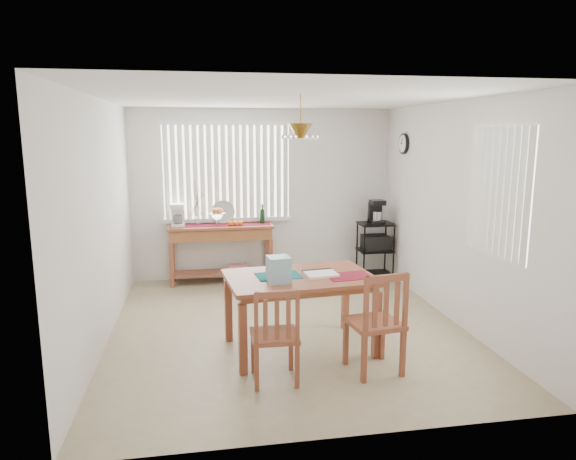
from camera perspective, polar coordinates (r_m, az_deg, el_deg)
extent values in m
cube|color=tan|center=(6.10, -0.06, -10.78)|extent=(4.00, 4.50, 0.01)
cube|color=silver|center=(8.01, -2.82, 4.02)|extent=(4.00, 0.10, 2.60)
cube|color=silver|center=(3.55, 6.17, -4.46)|extent=(4.00, 0.10, 2.60)
cube|color=silver|center=(5.78, -20.54, 0.78)|extent=(0.10, 4.50, 2.60)
cube|color=silver|center=(6.41, 18.32, 1.84)|extent=(0.10, 4.50, 2.60)
cube|color=white|center=(5.69, -0.06, 14.96)|extent=(4.00, 4.50, 0.10)
cube|color=white|center=(7.87, -6.80, 6.41)|extent=(1.90, 0.01, 1.40)
cube|color=white|center=(7.87, -13.37, 6.19)|extent=(0.07, 0.03, 1.40)
cube|color=white|center=(7.86, -12.60, 6.22)|extent=(0.07, 0.03, 1.40)
cube|color=white|center=(7.86, -11.82, 6.25)|extent=(0.07, 0.03, 1.40)
cube|color=white|center=(7.85, -11.05, 6.27)|extent=(0.07, 0.03, 1.40)
cube|color=white|center=(7.85, -10.28, 6.30)|extent=(0.07, 0.03, 1.40)
cube|color=white|center=(7.85, -9.50, 6.32)|extent=(0.07, 0.03, 1.40)
cube|color=white|center=(7.85, -8.73, 6.35)|extent=(0.07, 0.03, 1.40)
cube|color=white|center=(7.85, -7.95, 6.37)|extent=(0.07, 0.03, 1.40)
cube|color=white|center=(7.86, -7.18, 6.39)|extent=(0.07, 0.03, 1.40)
cube|color=white|center=(7.86, -6.41, 6.41)|extent=(0.07, 0.03, 1.40)
cube|color=white|center=(7.87, -5.63, 6.43)|extent=(0.07, 0.03, 1.40)
cube|color=white|center=(7.88, -4.86, 6.45)|extent=(0.07, 0.03, 1.40)
cube|color=white|center=(7.89, -4.09, 6.46)|extent=(0.07, 0.03, 1.40)
cube|color=white|center=(7.90, -3.33, 6.48)|extent=(0.07, 0.03, 1.40)
cube|color=white|center=(7.91, -2.56, 6.49)|extent=(0.07, 0.03, 1.40)
cube|color=white|center=(7.93, -1.80, 6.50)|extent=(0.07, 0.03, 1.40)
cube|color=white|center=(7.94, -1.04, 6.51)|extent=(0.07, 0.03, 1.40)
cube|color=white|center=(7.96, -0.29, 6.52)|extent=(0.07, 0.03, 1.40)
cube|color=white|center=(7.93, -6.67, 1.13)|extent=(1.98, 0.06, 0.06)
cube|color=white|center=(7.83, -6.90, 11.73)|extent=(1.98, 0.06, 0.06)
cube|color=white|center=(5.57, 22.33, 3.96)|extent=(0.01, 1.10, 1.30)
cube|color=white|center=(5.15, 25.12, 3.27)|extent=(0.03, 0.07, 1.30)
cube|color=white|center=(5.24, 24.45, 3.43)|extent=(0.03, 0.07, 1.30)
cube|color=white|center=(5.34, 23.79, 3.59)|extent=(0.03, 0.07, 1.30)
cube|color=white|center=(5.43, 23.16, 3.74)|extent=(0.03, 0.07, 1.30)
cube|color=white|center=(5.52, 22.54, 3.89)|extent=(0.03, 0.07, 1.30)
cube|color=white|center=(5.61, 21.95, 4.03)|extent=(0.03, 0.07, 1.30)
cube|color=white|center=(5.71, 21.38, 4.16)|extent=(0.03, 0.07, 1.30)
cube|color=white|center=(5.80, 20.82, 4.29)|extent=(0.03, 0.07, 1.30)
cube|color=white|center=(5.89, 20.28, 4.42)|extent=(0.03, 0.07, 1.30)
cube|color=white|center=(5.99, 19.76, 4.54)|extent=(0.03, 0.07, 1.30)
cylinder|color=black|center=(7.72, 12.74, 9.34)|extent=(0.04, 0.30, 0.30)
cylinder|color=white|center=(7.71, 12.58, 9.34)|extent=(0.01, 0.25, 0.25)
cylinder|color=olive|center=(5.07, 1.39, 13.00)|extent=(0.01, 0.01, 0.34)
cone|color=olive|center=(5.07, 1.38, 10.96)|extent=(0.24, 0.24, 0.14)
sphere|color=white|center=(5.10, 3.18, 10.27)|extent=(0.05, 0.05, 0.05)
sphere|color=white|center=(5.22, 1.96, 10.29)|extent=(0.05, 0.05, 0.05)
sphere|color=white|center=(5.19, 0.20, 10.29)|extent=(0.05, 0.05, 0.05)
sphere|color=white|center=(5.04, -0.43, 10.28)|extent=(0.05, 0.05, 0.05)
sphere|color=white|center=(4.92, 0.77, 10.27)|extent=(0.05, 0.05, 0.05)
sphere|color=white|center=(4.95, 2.62, 10.27)|extent=(0.05, 0.05, 0.05)
cube|color=brown|center=(7.73, -7.49, 0.39)|extent=(1.56, 0.44, 0.04)
cube|color=#9A5A32|center=(7.75, -7.47, -0.39)|extent=(1.50, 0.40, 0.16)
cube|color=brown|center=(7.68, -12.80, -3.83)|extent=(0.06, 0.06, 0.67)
cube|color=brown|center=(7.74, -1.92, -3.47)|extent=(0.06, 0.06, 0.67)
cube|color=brown|center=(8.02, -12.68, -3.23)|extent=(0.06, 0.06, 0.67)
cube|color=brown|center=(8.06, -2.25, -2.89)|extent=(0.06, 0.06, 0.67)
cube|color=brown|center=(7.89, -7.36, -4.70)|extent=(1.44, 0.38, 0.03)
cube|color=red|center=(7.89, -5.60, -4.19)|extent=(0.29, 0.21, 0.10)
cube|color=maroon|center=(7.73, -7.49, 0.55)|extent=(1.48, 0.24, 0.01)
cube|color=white|center=(7.73, -12.12, 0.56)|extent=(0.19, 0.23, 0.05)
cube|color=white|center=(7.79, -12.13, 1.54)|extent=(0.19, 0.08, 0.29)
cube|color=white|center=(7.67, -12.20, 2.62)|extent=(0.19, 0.21, 0.07)
cylinder|color=white|center=(7.68, -12.15, 1.17)|extent=(0.13, 0.13, 0.13)
cylinder|color=white|center=(7.70, -7.86, 0.85)|extent=(0.05, 0.05, 0.10)
cone|color=white|center=(7.69, -7.87, 1.53)|extent=(0.25, 0.25, 0.09)
sphere|color=#B93618|center=(7.67, -7.53, 2.15)|extent=(0.08, 0.08, 0.08)
sphere|color=#B93618|center=(7.72, -7.79, 2.19)|extent=(0.08, 0.08, 0.08)
sphere|color=#B93618|center=(7.70, -8.19, 2.16)|extent=(0.08, 0.08, 0.08)
sphere|color=#B93618|center=(7.64, -8.18, 2.10)|extent=(0.08, 0.08, 0.08)
sphere|color=#B93618|center=(7.63, -7.76, 2.09)|extent=(0.08, 0.08, 0.08)
sphere|color=orange|center=(7.65, -6.46, 0.75)|extent=(0.08, 0.08, 0.08)
sphere|color=orange|center=(7.66, -5.87, 0.76)|extent=(0.08, 0.08, 0.08)
sphere|color=orange|center=(7.66, -5.29, 0.78)|extent=(0.08, 0.08, 0.08)
cylinder|color=silver|center=(7.88, -7.22, 2.02)|extent=(0.35, 0.09, 0.35)
cylinder|color=white|center=(7.76, -10.03, 1.01)|extent=(0.08, 0.08, 0.14)
cylinder|color=#4C3823|center=(7.72, -10.10, 3.11)|extent=(0.08, 0.04, 0.43)
cylinder|color=#4C3823|center=(7.72, -10.11, 3.29)|extent=(0.13, 0.06, 0.47)
cylinder|color=#4C3823|center=(7.72, -10.09, 2.93)|extent=(0.17, 0.08, 0.35)
cylinder|color=#4C3823|center=(7.71, -10.11, 3.47)|extent=(0.05, 0.03, 0.53)
cylinder|color=#4C3823|center=(7.72, -10.09, 2.86)|extent=(0.21, 0.10, 0.30)
cylinder|color=black|center=(7.81, -2.88, 1.54)|extent=(0.07, 0.07, 0.22)
cylinder|color=black|center=(7.78, -2.89, 2.64)|extent=(0.03, 0.03, 0.08)
cylinder|color=black|center=(7.86, 8.46, -2.60)|extent=(0.02, 0.02, 0.87)
cylinder|color=black|center=(8.02, 11.67, -2.45)|extent=(0.02, 0.02, 0.87)
cylinder|color=black|center=(8.21, 7.67, -2.03)|extent=(0.02, 0.02, 0.87)
cylinder|color=black|center=(8.36, 10.76, -1.89)|extent=(0.02, 0.02, 0.87)
cube|color=black|center=(8.03, 9.74, 0.69)|extent=(0.51, 0.41, 0.03)
cube|color=black|center=(8.11, 9.64, -2.24)|extent=(0.51, 0.41, 0.03)
cube|color=black|center=(8.20, 9.56, -4.78)|extent=(0.51, 0.41, 0.03)
cube|color=black|center=(8.08, 9.67, -1.37)|extent=(0.39, 0.31, 0.23)
cube|color=black|center=(8.00, 9.79, 0.95)|extent=(0.20, 0.25, 0.05)
cube|color=black|center=(8.06, 9.63, 1.95)|extent=(0.20, 0.08, 0.31)
cube|color=black|center=(7.96, 9.86, 3.06)|extent=(0.20, 0.23, 0.07)
cylinder|color=silver|center=(7.98, 9.84, 1.59)|extent=(0.13, 0.13, 0.13)
cube|color=brown|center=(5.27, 1.31, -5.32)|extent=(1.58, 1.11, 0.04)
cube|color=#9A5A32|center=(5.28, 1.31, -5.87)|extent=(1.46, 0.99, 0.06)
cube|color=brown|center=(4.88, -5.04, -12.03)|extent=(0.08, 0.08, 0.69)
cube|color=brown|center=(5.28, 9.81, -10.36)|extent=(0.08, 0.08, 0.69)
cube|color=brown|center=(5.64, -6.64, -8.88)|extent=(0.08, 0.08, 0.69)
cube|color=brown|center=(5.99, 6.38, -7.70)|extent=(0.08, 0.08, 0.69)
cube|color=#125F68|center=(5.26, -1.07, -5.08)|extent=(0.48, 0.36, 0.01)
cube|color=maroon|center=(5.28, 6.79, -5.10)|extent=(0.48, 0.36, 0.01)
cube|color=white|center=(5.28, 3.69, -4.93)|extent=(0.34, 0.29, 0.03)
cube|color=black|center=(5.40, 3.20, -4.53)|extent=(0.32, 0.07, 0.03)
cube|color=#85B7C2|center=(5.01, -1.04, -4.40)|extent=(0.23, 0.23, 0.25)
cube|color=brown|center=(4.73, -1.53, -11.66)|extent=(0.43, 0.43, 0.04)
cube|color=brown|center=(5.00, 0.32, -13.15)|extent=(0.04, 0.04, 0.41)
cube|color=brown|center=(4.96, -3.89, -13.37)|extent=(0.04, 0.04, 0.41)
cube|color=brown|center=(4.68, 1.02, -14.90)|extent=(0.04, 0.04, 0.41)
cube|color=brown|center=(4.64, -3.50, -15.16)|extent=(0.04, 0.04, 0.41)
cube|color=brown|center=(4.49, 1.06, -9.50)|extent=(0.04, 0.04, 0.46)
cube|color=brown|center=(4.44, -3.56, -9.72)|extent=(0.04, 0.04, 0.46)
cube|color=brown|center=(4.40, -1.25, -7.19)|extent=(0.38, 0.04, 0.06)
cube|color=brown|center=(4.48, 0.04, -9.83)|extent=(0.04, 0.02, 0.37)
cube|color=brown|center=(4.47, -1.24, -9.90)|extent=(0.04, 0.02, 0.37)
cube|color=brown|center=(4.46, -2.52, -9.96)|extent=(0.04, 0.02, 0.37)
cube|color=brown|center=(4.96, 9.57, -10.17)|extent=(0.52, 0.52, 0.04)
cube|color=brown|center=(5.30, 10.41, -11.68)|extent=(0.05, 0.05, 0.45)
cube|color=brown|center=(5.13, 6.43, -12.32)|extent=(0.05, 0.05, 0.45)
cube|color=brown|center=(4.98, 12.62, -13.24)|extent=(0.05, 0.05, 0.45)
cube|color=brown|center=(4.81, 8.44, -14.02)|extent=(0.05, 0.05, 0.45)
cube|color=brown|center=(4.79, 12.94, -7.57)|extent=(0.04, 0.04, 0.51)
cube|color=brown|center=(4.61, 8.68, -8.16)|extent=(0.04, 0.04, 0.51)
cube|color=brown|center=(4.63, 10.95, -5.29)|extent=(0.42, 0.09, 0.07)
cube|color=brown|center=(4.75, 12.01, -7.99)|extent=(0.05, 0.03, 0.40)
cube|color=brown|center=(4.70, 10.84, -8.16)|extent=(0.05, 0.03, 0.40)
cube|color=brown|center=(4.65, 9.65, -8.32)|extent=(0.05, 0.03, 0.40)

